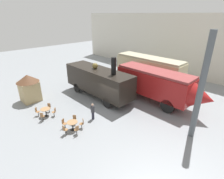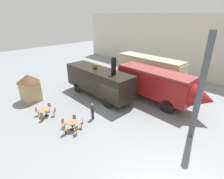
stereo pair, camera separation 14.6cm
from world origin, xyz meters
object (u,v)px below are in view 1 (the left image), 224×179
Objects in this scene: steam_locomotive at (98,80)px; ticket_kiosk at (29,87)px; streamlined_locomotive at (160,84)px; cafe_table_near at (46,110)px; cafe_table_mid at (72,124)px; cafe_chair_0 at (37,111)px; visitor_person at (93,111)px; passenger_coach_vintage at (149,68)px.

ticket_kiosk is (-4.37, -6.07, -0.34)m from steam_locomotive.
streamlined_locomotive is 13.92m from ticket_kiosk.
cafe_table_near is 4.36m from ticket_kiosk.
ticket_kiosk reaches higher than cafe_table_mid.
ticket_kiosk is at bearing -136.54° from streamlined_locomotive.
ticket_kiosk is (-10.09, -9.56, -0.50)m from streamlined_locomotive.
steam_locomotive reaches higher than cafe_chair_0.
ticket_kiosk reaches higher than visitor_person.
ticket_kiosk is at bearing -177.40° from cafe_table_mid.
cafe_table_near is at bearing 0.00° from cafe_chair_0.
visitor_person is (-0.11, 2.23, 0.25)m from cafe_table_mid.
visitor_person reaches higher than cafe_table_near.
steam_locomotive reaches higher than cafe_table_mid.
passenger_coach_vintage is at bearing 64.76° from ticket_kiosk.
passenger_coach_vintage is 1.02× the size of steam_locomotive.
visitor_person is at bearing 18.54° from ticket_kiosk.
cafe_table_mid is 1.00× the size of cafe_chair_0.
cafe_chair_0 is (-2.59, -14.02, -1.77)m from passenger_coach_vintage.
passenger_coach_vintage is at bearing 35.93° from cafe_chair_0.
cafe_table_near is (-1.99, -13.46, -1.67)m from passenger_coach_vintage.
streamlined_locomotive is 7.50m from visitor_person.
visitor_person is (-2.39, -6.98, -1.32)m from streamlined_locomotive.
cafe_table_mid is 4.35m from cafe_chair_0.
steam_locomotive is 6.49m from cafe_table_near.
cafe_chair_0 is (-6.46, -10.40, -1.66)m from streamlined_locomotive.
streamlined_locomotive reaches higher than visitor_person.
streamlined_locomotive is at bearing 31.42° from steam_locomotive.
cafe_chair_0 reaches higher than cafe_table_mid.
cafe_chair_0 is at bearing -96.12° from steam_locomotive.
visitor_person is 0.53× the size of ticket_kiosk.
ticket_kiosk is (-4.23, 0.27, 1.06)m from cafe_table_near.
passenger_coach_vintage is 10.53× the size of cafe_table_mid.
streamlined_locomotive reaches higher than ticket_kiosk.
cafe_table_mid is (3.44, -5.71, -1.41)m from steam_locomotive.
cafe_chair_0 is at bearing -139.97° from visitor_person.
streamlined_locomotive reaches higher than cafe_table_mid.
passenger_coach_vintage is 10.52× the size of cafe_chair_0.
cafe_table_near is (-0.15, -6.34, -1.40)m from steam_locomotive.
streamlined_locomotive is 11.24× the size of cafe_table_near.
cafe_table_near is at bearing -120.83° from streamlined_locomotive.
steam_locomotive is at bearing 133.68° from visitor_person.
passenger_coach_vintage reaches higher than cafe_table_near.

